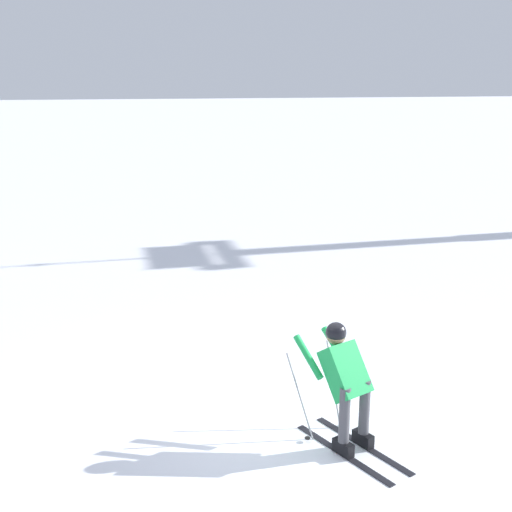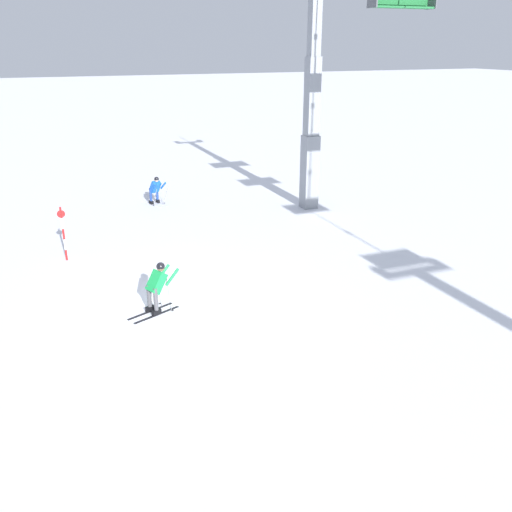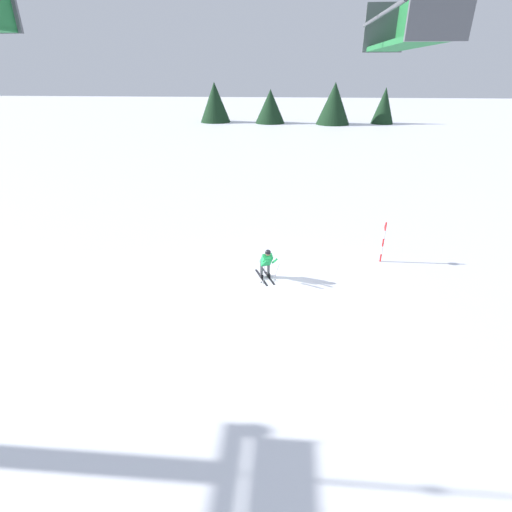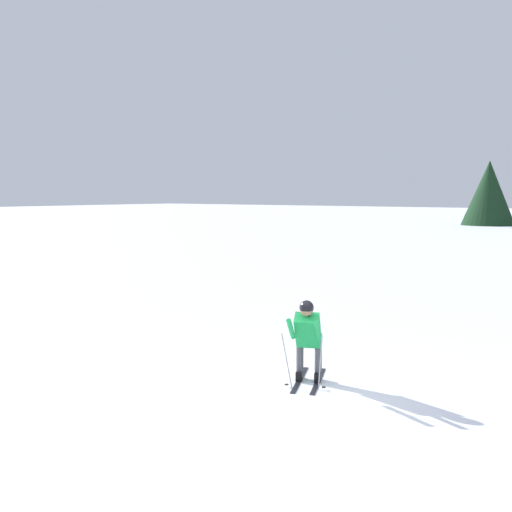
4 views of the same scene
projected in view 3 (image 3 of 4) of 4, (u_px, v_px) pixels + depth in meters
The scene contains 5 objects.
ground_plane at pixel (279, 290), 15.98m from camera, with size 260.00×260.00×0.00m, color white.
skier_carving_main at pixel (266, 261), 16.41m from camera, with size 1.17×1.75×1.67m.
chairlift_seat_nearest at pixel (413, 17), 4.40m from camera, with size 0.61×2.41×2.31m.
trail_marker_pole at pixel (383, 241), 17.89m from camera, with size 0.07×0.28×2.03m.
tree_line_ridge at pixel (290, 104), 65.45m from camera, with size 34.16×6.92×6.72m.
Camera 3 is at (-0.19, 13.74, 8.35)m, focal length 26.46 mm.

